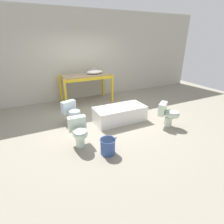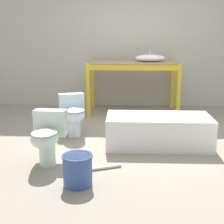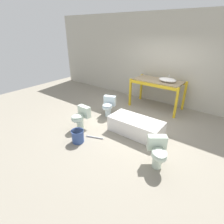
{
  "view_description": "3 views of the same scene",
  "coord_description": "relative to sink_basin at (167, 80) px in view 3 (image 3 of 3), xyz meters",
  "views": [
    {
      "loc": [
        -1.88,
        -4.54,
        2.24
      ],
      "look_at": [
        -0.12,
        -0.94,
        0.53
      ],
      "focal_mm": 28.0,
      "sensor_mm": 36.0,
      "label": 1
    },
    {
      "loc": [
        -0.13,
        -4.76,
        1.53
      ],
      "look_at": [
        -0.29,
        -1.04,
        0.61
      ],
      "focal_mm": 50.0,
      "sensor_mm": 36.0,
      "label": 2
    },
    {
      "loc": [
        2.34,
        -4.21,
        2.65
      ],
      "look_at": [
        -0.13,
        -0.98,
        0.69
      ],
      "focal_mm": 28.0,
      "sensor_mm": 36.0,
      "label": 3
    }
  ],
  "objects": [
    {
      "name": "toilet_far",
      "position": [
        -1.42,
        -2.68,
        -0.73
      ],
      "size": [
        0.4,
        0.55,
        0.64
      ],
      "rotation": [
        0.0,
        0.0,
        -0.05
      ],
      "color": "silver",
      "rests_on": "ground_plane"
    },
    {
      "name": "warehouse_wall_rear",
      "position": [
        -0.35,
        0.68,
        0.5
      ],
      "size": [
        10.8,
        0.08,
        3.2
      ],
      "color": "#B2AD9E",
      "rests_on": "ground_plane"
    },
    {
      "name": "ground_plane",
      "position": [
        -0.35,
        -1.44,
        -1.1
      ],
      "size": [
        12.0,
        12.0,
        0.0
      ],
      "primitive_type": "plane",
      "color": "gray"
    },
    {
      "name": "bathtub_main",
      "position": [
        -0.01,
        -1.95,
        -0.85
      ],
      "size": [
        1.46,
        0.68,
        0.44
      ],
      "rotation": [
        0.0,
        0.0,
        0.0
      ],
      "color": "white",
      "rests_on": "ground_plane"
    },
    {
      "name": "sink_basin",
      "position": [
        0.0,
        0.0,
        0.0
      ],
      "size": [
        0.59,
        0.36,
        0.23
      ],
      "color": "white",
      "rests_on": "shelving_rack"
    },
    {
      "name": "loose_pipe",
      "position": [
        -0.75,
        -2.82,
        -1.08
      ],
      "size": [
        0.46,
        0.21,
        0.04
      ],
      "color": "#B7B7BC",
      "rests_on": "ground_plane"
    },
    {
      "name": "toilet_extra",
      "position": [
        1.0,
        -2.8,
        -0.73
      ],
      "size": [
        0.61,
        0.64,
        0.64
      ],
      "rotation": [
        0.0,
        0.0,
        0.64
      ],
      "color": "silver",
      "rests_on": "ground_plane"
    },
    {
      "name": "shelving_rack",
      "position": [
        -0.34,
        0.03,
        -0.23
      ],
      "size": [
        1.77,
        0.9,
        1.03
      ],
      "color": "gold",
      "rests_on": "ground_plane"
    },
    {
      "name": "toilet_near",
      "position": [
        -1.28,
        -1.57,
        -0.73
      ],
      "size": [
        0.51,
        0.62,
        0.64
      ],
      "rotation": [
        0.0,
        0.0,
        0.34
      ],
      "color": "silver",
      "rests_on": "ground_plane"
    },
    {
      "name": "bucket_white",
      "position": [
        -0.97,
        -3.21,
        -0.93
      ],
      "size": [
        0.33,
        0.33,
        0.33
      ],
      "color": "#334C8C",
      "rests_on": "ground_plane"
    }
  ]
}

